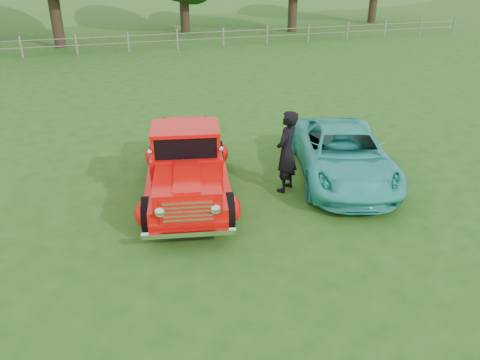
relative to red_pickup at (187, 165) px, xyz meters
name	(u,v)px	position (x,y,z in m)	size (l,w,h in m)	color
ground	(242,236)	(0.67, -2.12, -0.80)	(140.00, 140.00, 0.00)	#204F15
distant_hills	(71,40)	(-3.42, 57.34, -5.34)	(116.00, 60.00, 18.00)	#2E6525
fence_line	(128,42)	(0.67, 19.88, -0.19)	(48.00, 0.12, 1.20)	slate
red_pickup	(187,165)	(0.00, 0.00, 0.00)	(2.95, 5.23, 1.78)	black
teal_sedan	(343,154)	(4.02, -0.22, -0.14)	(2.19, 4.76, 1.32)	#2CB3A6
man	(287,152)	(2.34, -0.42, 0.21)	(0.73, 0.48, 2.01)	black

